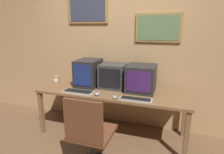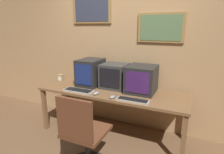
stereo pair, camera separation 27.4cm
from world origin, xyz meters
name	(u,v)px [view 1 (the left image)]	position (x,y,z in m)	size (l,w,h in m)	color
wall_back	(121,49)	(0.00, 1.44, 1.31)	(8.00, 0.08, 2.60)	tan
desk	(112,95)	(0.00, 0.99, 0.67)	(2.23, 0.71, 0.73)	brown
monitor_left	(88,73)	(-0.44, 1.11, 0.94)	(0.35, 0.44, 0.42)	black
monitor_center	(113,76)	(-0.03, 1.15, 0.92)	(0.39, 0.38, 0.37)	#333333
monitor_right	(141,78)	(0.41, 1.12, 0.93)	(0.41, 0.44, 0.39)	black
keyboard_main	(78,92)	(-0.43, 0.75, 0.74)	(0.45, 0.17, 0.03)	#A8A399
keyboard_side	(136,99)	(0.41, 0.72, 0.74)	(0.42, 0.13, 0.03)	#A8A399
mouse_near_keyboard	(98,94)	(-0.13, 0.75, 0.75)	(0.06, 0.12, 0.04)	gray
mouse_far_corner	(115,97)	(0.13, 0.71, 0.75)	(0.06, 0.10, 0.03)	gray
desk_clock	(57,80)	(-0.98, 1.02, 0.80)	(0.10, 0.06, 0.14)	#A38456
office_chair	(90,140)	(0.02, 0.15, 0.42)	(0.49, 0.49, 0.96)	black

